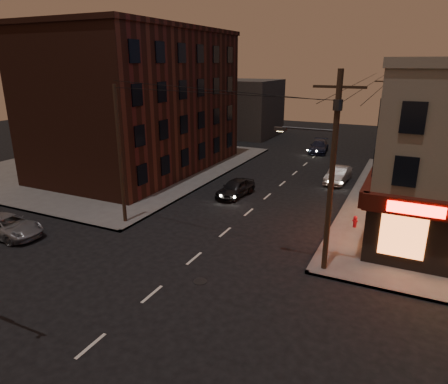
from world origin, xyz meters
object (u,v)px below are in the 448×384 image
Objects in this scene: suv_cross at (8,226)px; sedan_far at (319,147)px; sedan_mid at (338,175)px; fire_hydrant at (355,221)px; sedan_near at (235,188)px.

suv_cross is 35.05m from sedan_far.
sedan_mid is at bearing -75.58° from sedan_far.
sedan_mid reaches higher than fire_hydrant.
sedan_far is at bearing -19.72° from suv_cross.
suv_cross is 0.98× the size of sedan_far.
suv_cross is 6.13× the size of fire_hydrant.
sedan_far is (-4.52, 12.06, -0.02)m from sedan_mid.
suv_cross is at bearing -151.57° from fire_hydrant.
sedan_near is 10.18m from sedan_mid.
sedan_far reaches higher than suv_cross.
suv_cross is 16.43m from sedan_near.
sedan_mid is at bearing -38.02° from suv_cross.
sedan_near is at bearing 164.10° from fire_hydrant.
sedan_near reaches higher than suv_cross.
sedan_mid is 12.88m from sedan_far.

